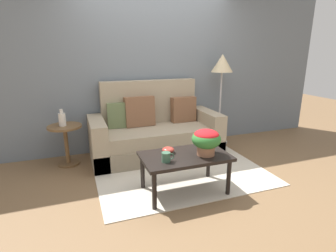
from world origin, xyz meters
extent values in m
plane|color=brown|center=(0.00, 0.00, 0.00)|extent=(14.00, 14.00, 0.00)
cube|color=slate|center=(0.00, 1.25, 1.39)|extent=(6.40, 0.12, 2.78)
cube|color=beige|center=(0.00, 0.18, 0.01)|extent=(2.22, 1.88, 0.01)
cube|color=gray|center=(-0.13, 0.72, 0.12)|extent=(1.96, 0.86, 0.25)
cube|color=gray|center=(-0.13, 0.70, 0.35)|extent=(1.53, 0.77, 0.20)
cube|color=gray|center=(-0.13, 1.07, 0.68)|extent=(1.53, 0.15, 0.91)
cube|color=gray|center=(-1.00, 0.72, 0.33)|extent=(0.21, 0.86, 0.65)
cube|color=gray|center=(0.74, 0.72, 0.33)|extent=(0.21, 0.86, 0.65)
cube|color=brown|center=(0.40, 0.92, 0.66)|extent=(0.41, 0.17, 0.41)
cube|color=#607047|center=(-0.63, 0.93, 0.64)|extent=(0.39, 0.19, 0.38)
cube|color=brown|center=(-0.34, 0.91, 0.68)|extent=(0.46, 0.21, 0.47)
cylinder|color=black|center=(-0.59, -0.68, 0.21)|extent=(0.05, 0.05, 0.42)
cylinder|color=black|center=(0.28, -0.68, 0.21)|extent=(0.05, 0.05, 0.42)
cylinder|color=black|center=(-0.59, -0.20, 0.21)|extent=(0.05, 0.05, 0.42)
cylinder|color=black|center=(0.28, -0.20, 0.21)|extent=(0.05, 0.05, 0.42)
cube|color=black|center=(-0.16, -0.44, 0.44)|extent=(0.98, 0.58, 0.04)
cylinder|color=brown|center=(-1.43, 0.84, 0.01)|extent=(0.30, 0.30, 0.03)
cylinder|color=brown|center=(-1.43, 0.84, 0.29)|extent=(0.06, 0.06, 0.53)
cylinder|color=brown|center=(-1.43, 0.84, 0.57)|extent=(0.46, 0.46, 0.03)
cylinder|color=#B2B2B7|center=(1.08, 0.92, 0.01)|extent=(0.32, 0.32, 0.03)
cylinder|color=#B2B2B7|center=(1.08, 0.92, 0.64)|extent=(0.03, 0.03, 1.21)
cone|color=#C6B289|center=(1.08, 0.92, 1.39)|extent=(0.36, 0.36, 0.29)
cylinder|color=#A36B4C|center=(0.07, -0.51, 0.51)|extent=(0.20, 0.20, 0.12)
ellipsoid|color=#337533|center=(0.07, -0.51, 0.64)|extent=(0.32, 0.32, 0.21)
ellipsoid|color=red|center=(0.07, -0.51, 0.69)|extent=(0.28, 0.28, 0.11)
cylinder|color=#3D664C|center=(-0.42, -0.55, 0.51)|extent=(0.09, 0.09, 0.10)
torus|color=#3D664C|center=(-0.36, -0.55, 0.51)|extent=(0.07, 0.01, 0.07)
cylinder|color=#B2382D|center=(-0.31, -0.32, 0.47)|extent=(0.05, 0.05, 0.02)
ellipsoid|color=#B2382D|center=(-0.31, -0.32, 0.50)|extent=(0.14, 0.14, 0.06)
cylinder|color=silver|center=(-1.45, 0.83, 0.67)|extent=(0.10, 0.10, 0.18)
cylinder|color=silver|center=(-1.45, 0.83, 0.79)|extent=(0.04, 0.04, 0.06)
camera|label=1|loc=(-1.28, -2.97, 1.58)|focal=28.25mm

